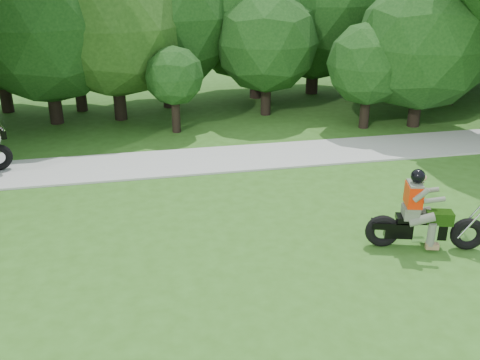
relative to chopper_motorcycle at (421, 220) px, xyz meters
name	(u,v)px	position (x,y,z in m)	size (l,w,h in m)	color
ground	(346,316)	(-2.39, -1.94, -0.66)	(100.00, 100.00, 0.00)	#2F5A19
walkway	(248,157)	(-2.39, 6.06, -0.63)	(60.00, 2.20, 0.06)	#A7A7A2
tree_line	(281,12)	(0.38, 12.59, 3.01)	(40.04, 12.04, 7.78)	black
chopper_motorcycle	(421,220)	(0.00, 0.00, 0.00)	(2.47, 1.09, 1.79)	black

